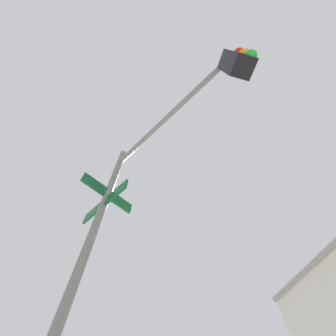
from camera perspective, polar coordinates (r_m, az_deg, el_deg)
name	(u,v)px	position (r m, az deg, el deg)	size (l,w,h in m)	color
traffic_signal_near	(161,153)	(2.87, -2.05, 4.02)	(3.05, 2.06, 5.58)	slate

